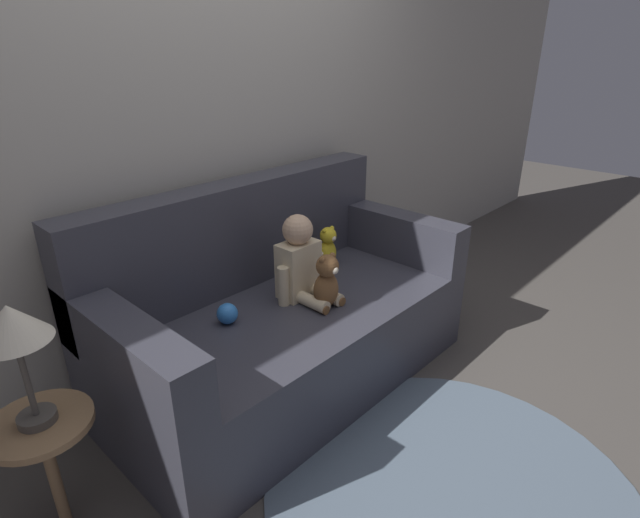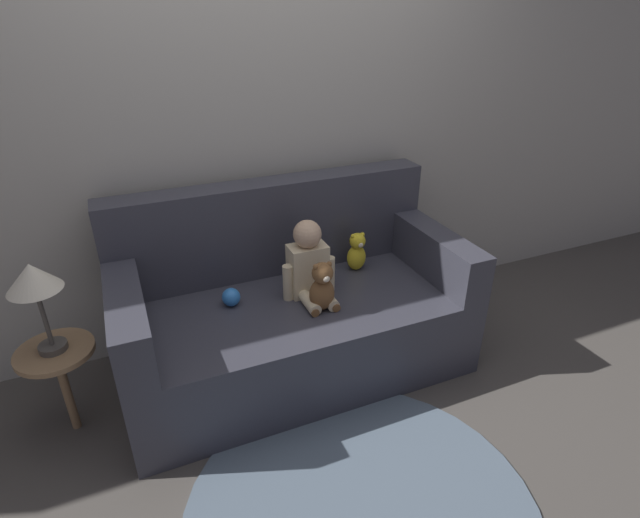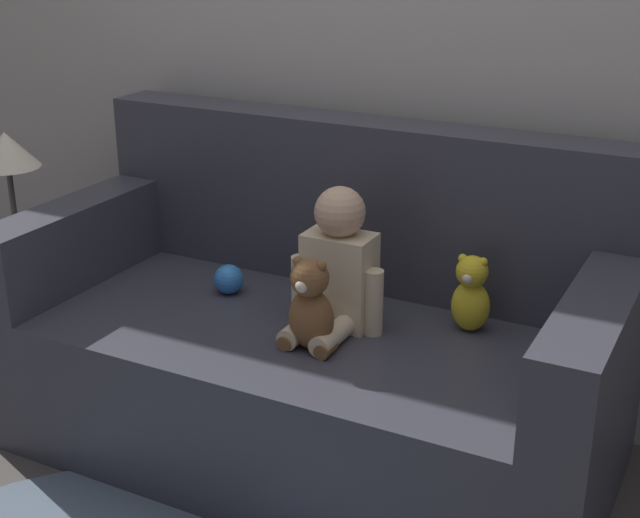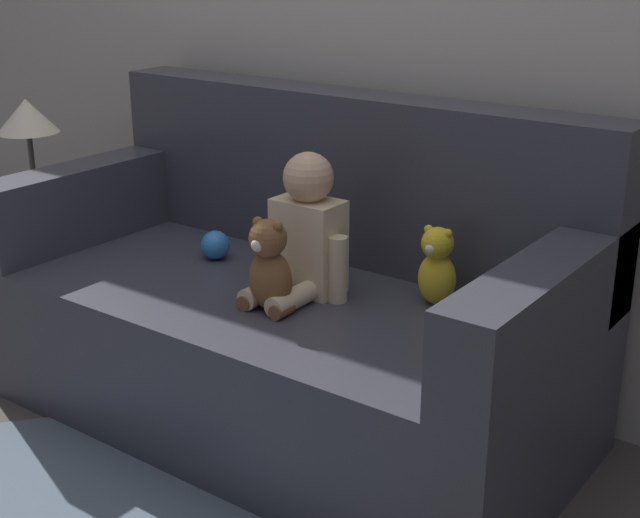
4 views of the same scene
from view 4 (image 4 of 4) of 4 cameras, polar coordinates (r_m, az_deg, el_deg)
name	(u,v)px [view 4 (image 4 of 4)]	position (r m, az deg, el deg)	size (l,w,h in m)	color
ground_plane	(283,418)	(2.86, -2.40, -10.14)	(12.00, 12.00, 0.00)	#4C4742
couch	(294,313)	(2.76, -1.67, -3.49)	(1.80, 0.89, 0.98)	#383842
person_baby	(305,235)	(2.57, -0.96, 1.52)	(0.29, 0.30, 0.42)	beige
teddy_bear_brown	(269,268)	(2.46, -3.26, -0.58)	(0.16, 0.12, 0.27)	brown
plush_toy_side	(437,266)	(2.52, 7.50, -0.47)	(0.11, 0.11, 0.23)	yellow
toy_ball	(215,245)	(2.90, -6.71, 0.89)	(0.09, 0.09, 0.09)	#337FDB
side_table	(32,163)	(3.41, -17.95, 5.88)	(0.34, 0.34, 0.89)	#93704C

